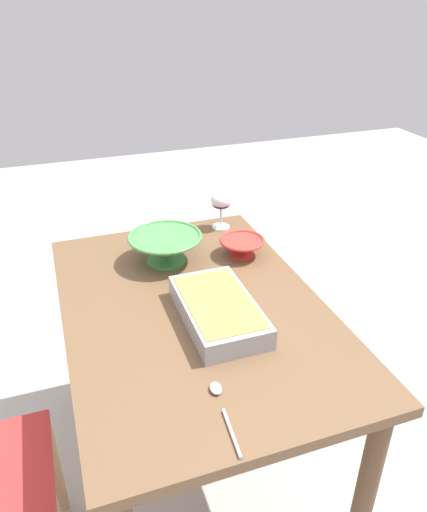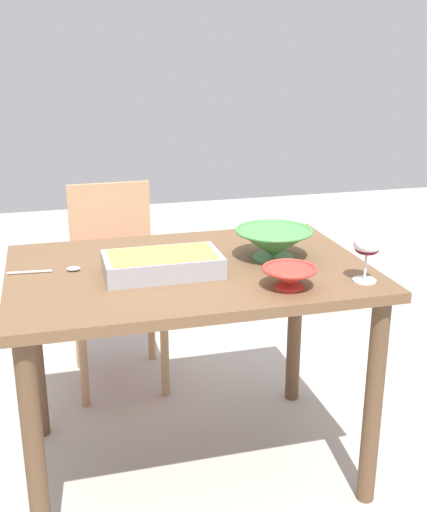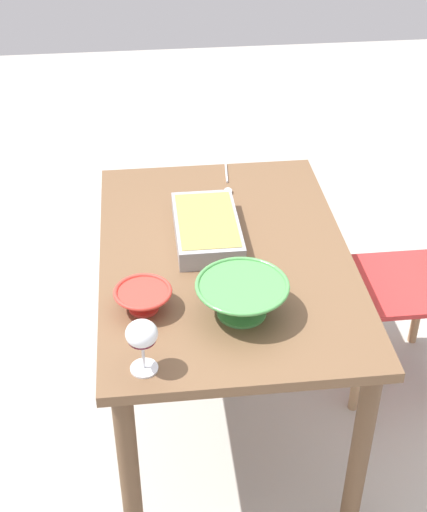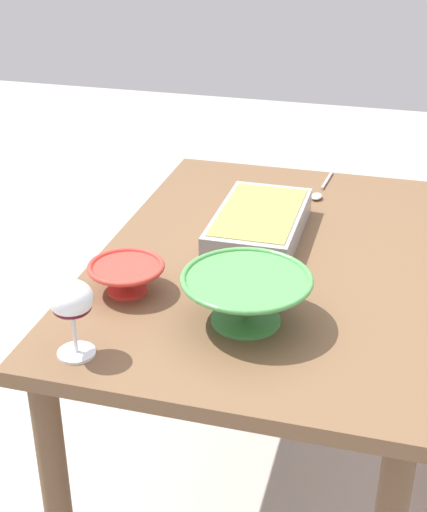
{
  "view_description": "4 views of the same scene",
  "coord_description": "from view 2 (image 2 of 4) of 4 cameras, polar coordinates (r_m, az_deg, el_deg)",
  "views": [
    {
      "loc": [
        1.21,
        -0.36,
        1.65
      ],
      "look_at": [
        -0.15,
        0.12,
        0.84
      ],
      "focal_mm": 34.43,
      "sensor_mm": 36.0,
      "label": 1
    },
    {
      "loc": [
        0.43,
        1.93,
        1.46
      ],
      "look_at": [
        -0.06,
        0.09,
        0.83
      ],
      "focal_mm": 44.54,
      "sensor_mm": 36.0,
      "label": 2
    },
    {
      "loc": [
        -1.88,
        0.24,
        2.1
      ],
      "look_at": [
        -0.06,
        0.04,
        0.8
      ],
      "focal_mm": 51.4,
      "sensor_mm": 36.0,
      "label": 3
    },
    {
      "loc": [
        -1.55,
        -0.29,
        1.58
      ],
      "look_at": [
        -0.13,
        0.1,
        0.81
      ],
      "focal_mm": 52.35,
      "sensor_mm": 36.0,
      "label": 4
    }
  ],
  "objects": [
    {
      "name": "serving_spoon",
      "position": [
        2.1,
        -13.68,
        -1.2
      ],
      "size": [
        0.23,
        0.04,
        0.01
      ],
      "color": "silver",
      "rests_on": "dining_table"
    },
    {
      "name": "chair",
      "position": [
        2.86,
        -8.84,
        -1.78
      ],
      "size": [
        0.38,
        0.39,
        0.88
      ],
      "color": "#B22D2D",
      "rests_on": "ground_plane"
    },
    {
      "name": "mixing_bowl",
      "position": [
        2.16,
        5.42,
        1.24
      ],
      "size": [
        0.26,
        0.26,
        0.11
      ],
      "color": "#4C994C",
      "rests_on": "dining_table"
    },
    {
      "name": "dining_table",
      "position": [
        2.13,
        -2.19,
        -3.78
      ],
      "size": [
        1.17,
        0.79,
        0.77
      ],
      "color": "brown",
      "rests_on": "ground_plane"
    },
    {
      "name": "ground_plane",
      "position": [
        2.45,
        -1.99,
        -18.08
      ],
      "size": [
        8.0,
        8.0,
        0.0
      ],
      "primitive_type": "plane",
      "color": "#B2ADA3"
    },
    {
      "name": "small_bowl",
      "position": [
        1.91,
        6.84,
        -1.78
      ],
      "size": [
        0.17,
        0.17,
        0.07
      ],
      "color": "red",
      "rests_on": "dining_table"
    },
    {
      "name": "wine_glass",
      "position": [
        1.98,
        13.63,
        0.79
      ],
      "size": [
        0.08,
        0.08,
        0.16
      ],
      "color": "white",
      "rests_on": "dining_table"
    },
    {
      "name": "casserole_dish",
      "position": [
        2.02,
        -4.62,
        -0.63
      ],
      "size": [
        0.37,
        0.21,
        0.07
      ],
      "color": "#99999E",
      "rests_on": "dining_table"
    }
  ]
}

